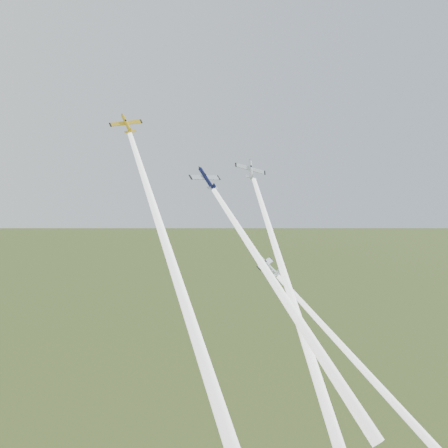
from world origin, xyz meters
The scene contains 8 objects.
plane_yellow centered at (-15.46, 6.49, 112.51)m, with size 6.83×6.78×1.07m, color gold, non-canonical shape.
smoke_trail_yellow centered at (-21.81, -19.98, 86.75)m, with size 2.22×2.22×68.56m, color white, non-canonical shape.
plane_navy centered at (-3.01, -3.99, 101.38)m, with size 7.69×7.63×1.21m, color #0D123C, non-canonical shape.
smoke_trail_navy centered at (-2.50, -26.43, 80.14)m, with size 2.22×2.22×55.40m, color white, non-canonical shape.
plane_silver_right centered at (13.96, 1.45, 103.21)m, with size 7.63×7.57×1.20m, color silver, non-canonical shape.
smoke_trail_silver_right centered at (2.40, -24.85, 76.02)m, with size 2.22×2.22×72.71m, color white, non-canonical shape.
plane_silver_low centered at (6.76, -12.06, 83.51)m, with size 7.31×7.25×1.15m, color silver, non-canonical shape.
smoke_trail_silver_low centered at (17.64, -35.44, 59.10)m, with size 2.22×2.22×64.62m, color white, non-canonical shape.
Camera 1 is at (-72.63, -96.04, 103.13)m, focal length 45.00 mm.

